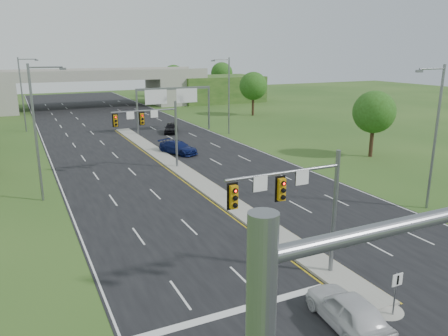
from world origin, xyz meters
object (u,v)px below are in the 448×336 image
object	(u,v)px
sign_gantry	(173,97)
car_far_b	(178,147)
keep_right_sign	(396,287)
car_white	(348,310)
signal_mast_far	(155,125)
overpass	(89,91)
signal_mast_near	(301,199)
car_far_c	(171,128)

from	to	relation	value
sign_gantry	car_far_b	xyz separation A→B (m)	(-4.38, -13.92, -4.46)
keep_right_sign	sign_gantry	bearing A→B (deg)	82.30
sign_gantry	car_white	bearing A→B (deg)	-100.54
signal_mast_far	car_far_b	xyz separation A→B (m)	(4.57, 6.07, -3.95)
overpass	signal_mast_far	bearing A→B (deg)	-92.35
sign_gantry	overpass	bearing A→B (deg)	100.79
overpass	keep_right_sign	bearing A→B (deg)	-90.00
keep_right_sign	car_far_b	distance (m)	35.61
signal_mast_near	keep_right_sign	world-z (taller)	signal_mast_near
car_white	car_far_b	size ratio (longest dim) A/B	0.92
signal_mast_far	car_far_b	size ratio (longest dim) A/B	1.34
keep_right_sign	car_far_c	bearing A→B (deg)	83.04
signal_mast_far	car_white	size ratio (longest dim) A/B	1.46
overpass	car_far_c	xyz separation A→B (m)	(5.95, -35.78, -2.77)
keep_right_sign	overpass	bearing A→B (deg)	90.00
signal_mast_near	keep_right_sign	bearing A→B (deg)	-63.06
signal_mast_near	car_white	world-z (taller)	signal_mast_near
signal_mast_far	car_far_c	world-z (taller)	signal_mast_far
car_white	car_far_b	world-z (taller)	car_white
signal_mast_far	car_far_b	world-z (taller)	signal_mast_far
signal_mast_near	signal_mast_far	bearing A→B (deg)	90.00
car_far_b	car_far_c	distance (m)	13.71
keep_right_sign	sign_gantry	size ratio (longest dim) A/B	0.19
signal_mast_far	sign_gantry	distance (m)	21.91
keep_right_sign	car_far_c	xyz separation A→B (m)	(5.95, 48.74, -0.73)
overpass	car_white	bearing A→B (deg)	-91.67
overpass	car_far_b	size ratio (longest dim) A/B	15.36
signal_mast_near	car_far_b	bearing A→B (deg)	81.63
keep_right_sign	car_white	world-z (taller)	keep_right_sign
overpass	car_far_b	distance (m)	49.14
signal_mast_near	overpass	bearing A→B (deg)	88.38
signal_mast_far	sign_gantry	size ratio (longest dim) A/B	0.60
sign_gantry	car_far_c	size ratio (longest dim) A/B	2.59
signal_mast_far	overpass	distance (m)	55.13
signal_mast_near	overpass	world-z (taller)	overpass
signal_mast_far	signal_mast_near	bearing A→B (deg)	-90.00
signal_mast_near	sign_gantry	distance (m)	45.88
car_white	sign_gantry	bearing A→B (deg)	-94.76
signal_mast_near	car_white	xyz separation A→B (m)	(-0.20, -4.13, -3.89)
signal_mast_far	overpass	size ratio (longest dim) A/B	0.09
signal_mast_near	sign_gantry	size ratio (longest dim) A/B	0.60
sign_gantry	keep_right_sign	bearing A→B (deg)	-97.70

